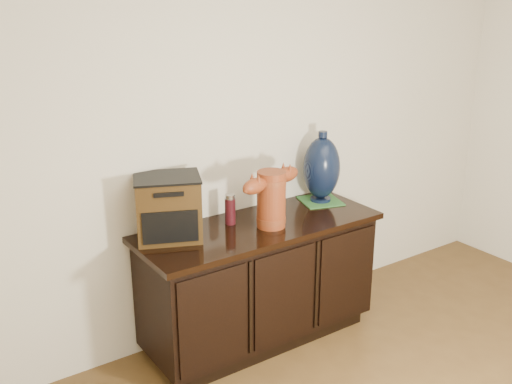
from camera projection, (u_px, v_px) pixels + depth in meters
sideboard at (259, 281)px, 3.58m from camera, size 1.46×0.56×0.75m
terracotta_vessel at (271, 196)px, 3.38m from camera, size 0.47×0.21×0.33m
tv_radio at (168, 208)px, 3.23m from camera, size 0.43×0.40×0.35m
green_mat at (320, 201)px, 3.84m from camera, size 0.30×0.30×0.01m
lamp_base at (322, 168)px, 3.76m from camera, size 0.29×0.29×0.45m
spray_can at (230, 209)px, 3.45m from camera, size 0.06×0.06×0.18m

